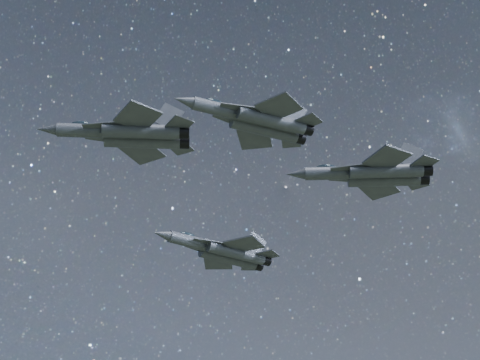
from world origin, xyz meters
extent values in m
cylinder|color=#373B45|center=(-19.33, -5.35, 157.75)|extent=(7.85, 2.33, 1.63)
cone|color=#373B45|center=(-24.33, -4.90, 157.75)|extent=(2.63, 1.68, 1.46)
ellipsoid|color=#19252D|center=(-20.58, -5.24, 158.53)|extent=(2.58, 1.32, 0.80)
cube|color=#373B45|center=(-13.92, -5.85, 157.69)|extent=(8.68, 2.34, 1.36)
cylinder|color=#373B45|center=(-13.60, -6.92, 157.22)|extent=(8.89, 2.42, 1.63)
cylinder|color=#373B45|center=(-13.41, -4.84, 157.22)|extent=(8.89, 2.42, 1.63)
cylinder|color=black|center=(-8.81, -7.36, 157.22)|extent=(1.49, 1.62, 1.51)
cylinder|color=black|center=(-8.62, -5.28, 157.22)|extent=(1.49, 1.62, 1.51)
cube|color=#373B45|center=(-17.58, -6.93, 157.62)|extent=(5.54, 2.62, 0.13)
cube|color=#373B45|center=(-17.33, -4.12, 157.62)|extent=(5.52, 1.69, 0.13)
cube|color=#373B45|center=(-14.03, -9.40, 157.43)|extent=(5.57, 5.80, 0.21)
cube|color=#373B45|center=(-13.39, -2.33, 157.43)|extent=(5.88, 5.98, 0.21)
cube|color=#373B45|center=(-9.35, -8.68, 157.43)|extent=(3.28, 3.38, 0.16)
cube|color=#373B45|center=(-8.91, -3.89, 157.43)|extent=(3.47, 3.52, 0.16)
cube|color=#373B45|center=(-10.60, -7.46, 159.21)|extent=(3.61, 0.79, 3.72)
cube|color=#373B45|center=(-10.36, -4.86, 159.21)|extent=(3.64, 0.55, 3.72)
cylinder|color=#373B45|center=(-5.08, 18.54, 155.72)|extent=(8.39, 4.85, 1.76)
cone|color=#373B45|center=(-10.08, 16.45, 155.72)|extent=(3.11, 2.50, 1.58)
ellipsoid|color=#19252D|center=(-6.33, 18.02, 156.57)|extent=(2.94, 2.13, 0.87)
cube|color=#373B45|center=(0.35, 20.80, 155.66)|extent=(9.20, 5.13, 1.47)
cylinder|color=#373B45|center=(1.20, 19.93, 155.15)|extent=(9.44, 5.28, 1.76)
cylinder|color=#373B45|center=(0.33, 22.02, 155.15)|extent=(9.44, 5.28, 1.76)
cylinder|color=black|center=(5.99, 21.93, 155.15)|extent=(1.98, 2.07, 1.63)
cylinder|color=black|center=(5.12, 24.02, 155.15)|extent=(1.98, 2.07, 1.63)
cube|color=#373B45|center=(-2.61, 17.91, 155.58)|extent=(6.00, 2.40, 0.14)
cube|color=#373B45|center=(-3.79, 20.73, 155.58)|extent=(5.58, 4.29, 0.14)
cube|color=#373B45|center=(2.03, 17.34, 155.38)|extent=(6.45, 6.31, 0.23)
cube|color=#373B45|center=(-0.93, 24.43, 155.38)|extent=(5.03, 5.49, 0.23)
cube|color=#373B45|center=(6.14, 20.40, 155.38)|extent=(3.82, 3.78, 0.17)
cube|color=#373B45|center=(4.14, 25.20, 155.38)|extent=(2.94, 3.13, 0.17)
cube|color=#373B45|center=(4.33, 20.93, 157.30)|extent=(3.80, 1.38, 4.02)
cube|color=#373B45|center=(3.24, 23.54, 157.30)|extent=(3.57, 1.97, 4.02)
cylinder|color=#373B45|center=(-4.73, -11.67, 157.62)|extent=(7.26, 3.19, 1.50)
cone|color=#373B45|center=(-9.20, -12.80, 157.62)|extent=(2.56, 1.87, 1.34)
ellipsoid|color=#19252D|center=(-5.85, -11.95, 158.35)|extent=(2.46, 1.54, 0.74)
cube|color=#373B45|center=(0.11, -10.44, 157.58)|extent=(7.99, 3.33, 1.25)
cylinder|color=#373B45|center=(0.72, -11.28, 157.14)|extent=(8.19, 3.43, 1.50)
cylinder|color=#373B45|center=(0.25, -9.42, 157.14)|extent=(8.19, 3.43, 1.50)
cylinder|color=black|center=(5.01, -10.20, 157.14)|extent=(1.55, 1.65, 1.38)
cylinder|color=black|center=(4.54, -8.34, 157.14)|extent=(1.55, 1.65, 1.38)
cube|color=#373B45|center=(-2.73, -12.50, 157.51)|extent=(5.05, 1.33, 0.12)
cube|color=#373B45|center=(-3.37, -9.99, 157.51)|extent=(4.97, 3.08, 0.12)
cube|color=#373B45|center=(1.10, -13.56, 157.34)|extent=(5.51, 5.49, 0.19)
cube|color=#373B45|center=(-0.50, -7.23, 157.34)|extent=(4.74, 5.05, 0.19)
cube|color=#373B45|center=(4.94, -11.50, 157.34)|extent=(3.26, 3.26, 0.14)
cube|color=#373B45|center=(3.86, -7.22, 157.34)|extent=(2.78, 2.91, 0.14)
cube|color=#373B45|center=(3.48, -10.83, 158.97)|extent=(3.33, 0.70, 3.42)
cube|color=#373B45|center=(2.89, -8.50, 158.97)|extent=(3.21, 1.23, 3.42)
cylinder|color=#373B45|center=(12.10, 2.15, 159.38)|extent=(8.50, 3.34, 1.75)
cone|color=#373B45|center=(6.81, 3.20, 159.38)|extent=(2.95, 2.07, 1.57)
ellipsoid|color=#19252D|center=(10.78, 2.41, 160.22)|extent=(2.85, 1.68, 0.86)
cube|color=#373B45|center=(17.83, 1.01, 159.32)|extent=(9.36, 3.45, 1.46)
cylinder|color=#373B45|center=(18.05, -0.18, 158.82)|extent=(9.60, 3.56, 1.75)
cylinder|color=#373B45|center=(18.49, 2.02, 158.82)|extent=(9.60, 3.56, 1.75)
cylinder|color=black|center=(23.12, -1.19, 158.82)|extent=(1.75, 1.87, 1.62)
cylinder|color=black|center=(23.56, 1.01, 158.82)|extent=(1.75, 1.87, 1.62)
cube|color=#373B45|center=(13.79, 0.27, 159.25)|extent=(5.87, 3.36, 0.13)
cube|color=#373B45|center=(14.38, 3.24, 159.25)|extent=(5.85, 1.26, 0.13)
cube|color=#373B45|center=(17.31, -2.78, 159.04)|extent=(5.70, 6.03, 0.22)
cube|color=#373B45|center=(18.80, 4.71, 159.04)|extent=(6.42, 6.44, 0.22)
cube|color=#373B45|center=(22.39, -2.53, 159.04)|extent=(3.35, 3.49, 0.17)
cube|color=#373B45|center=(23.40, 2.53, 159.04)|extent=(3.79, 3.82, 0.17)
cube|color=#373B45|center=(21.19, -1.09, 160.95)|extent=(3.80, 1.24, 4.00)
cube|color=#373B45|center=(21.74, 1.66, 160.95)|extent=(3.91, 0.70, 4.00)
camera|label=1|loc=(-11.63, -70.54, 113.38)|focal=50.00mm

